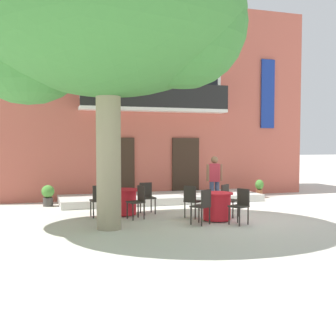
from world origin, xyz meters
The scene contains 17 objects.
ground_plane centered at (0.00, 0.00, 0.00)m, with size 120.00×120.00×0.00m, color beige.
building_facade centered at (-0.89, 6.99, 3.75)m, with size 13.00×5.09×7.50m.
entrance_step_platform centered at (-0.89, 3.93, 0.12)m, with size 7.14×2.14×0.25m, color silver.
plane_tree centered at (-3.62, -0.37, 5.04)m, with size 6.83×6.00×7.18m.
cafe_table_near_tree centered at (-0.56, -0.17, 0.39)m, with size 0.86×0.86×0.76m.
cafe_chair_near_tree_0 centered at (-0.19, -0.83, 0.53)m, with size 0.53×0.53×0.91m.
cafe_chair_near_tree_1 centered at (0.01, 0.32, 0.53)m, with size 0.56×0.56×0.91m.
cafe_chair_near_tree_2 centered at (-1.07, 0.38, 0.53)m, with size 0.56×0.56×0.91m.
cafe_chair_near_tree_3 centered at (-1.16, -0.63, 0.53)m, with size 0.55×0.55×0.91m.
cafe_table_middle centered at (-2.78, 1.45, 0.39)m, with size 0.86×0.86×0.76m.
cafe_chair_middle_0 centered at (-2.52, 0.74, 0.53)m, with size 0.49×0.49×0.91m.
cafe_chair_middle_1 centered at (-2.04, 1.59, 0.53)m, with size 0.43×0.43×0.91m.
cafe_chair_middle_2 centered at (-2.86, 2.20, 0.53)m, with size 0.40×0.40×0.91m.
cafe_chair_middle_3 centered at (-3.52, 1.30, 0.53)m, with size 0.44×0.44×0.91m.
ground_planter_left centered at (-4.81, 3.94, 0.40)m, with size 0.42×0.42×0.71m.
ground_planter_right centered at (3.03, 3.85, 0.39)m, with size 0.32×0.32×0.70m.
pedestrian_near_entrance centered at (0.13, 1.57, 0.95)m, with size 0.53×0.35×1.68m.
Camera 1 is at (-5.24, -10.60, 2.06)m, focal length 45.45 mm.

